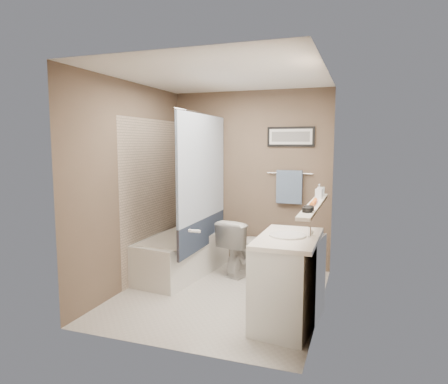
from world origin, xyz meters
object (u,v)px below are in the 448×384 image
(toilet, at_px, (243,246))
(hair_brush_back, at_px, (315,201))
(soap_bottle, at_px, (319,191))
(candle_bowl_near, at_px, (307,210))
(hair_brush_front, at_px, (313,203))
(bathtub, at_px, (181,254))
(candle_bowl_far, at_px, (309,208))
(vanity, at_px, (289,282))
(glass_jar, at_px, (321,192))

(toilet, relative_size, hair_brush_back, 3.28)
(toilet, relative_size, soap_bottle, 4.75)
(candle_bowl_near, height_order, hair_brush_front, hair_brush_front)
(toilet, height_order, hair_brush_front, hair_brush_front)
(toilet, bearing_deg, bathtub, 35.24)
(candle_bowl_far, bearing_deg, toilet, 125.45)
(bathtub, distance_m, candle_bowl_near, 2.35)
(vanity, height_order, candle_bowl_far, candle_bowl_far)
(hair_brush_front, relative_size, hair_brush_back, 1.00)
(candle_bowl_far, xyz_separation_m, glass_jar, (0.00, 1.01, 0.03))
(toilet, bearing_deg, glass_jar, 174.15)
(soap_bottle, bearing_deg, hair_brush_back, -90.00)
(vanity, xyz_separation_m, glass_jar, (0.19, 0.87, 0.77))
(hair_brush_front, bearing_deg, bathtub, 154.55)
(vanity, relative_size, candle_bowl_near, 10.00)
(bathtub, xyz_separation_m, candle_bowl_far, (1.79, -1.16, 0.89))
(toilet, bearing_deg, vanity, 139.22)
(glass_jar, bearing_deg, vanity, -102.07)
(vanity, height_order, soap_bottle, soap_bottle)
(bathtub, height_order, vanity, vanity)
(toilet, bearing_deg, hair_brush_front, 148.50)
(vanity, bearing_deg, toilet, 129.32)
(hair_brush_front, bearing_deg, hair_brush_back, 90.00)
(candle_bowl_near, distance_m, soap_bottle, 0.91)
(candle_bowl_far, relative_size, hair_brush_front, 0.41)
(bathtub, xyz_separation_m, soap_bottle, (1.79, -0.34, 0.94))
(bathtub, height_order, glass_jar, glass_jar)
(vanity, bearing_deg, candle_bowl_far, -32.17)
(bathtub, bearing_deg, hair_brush_front, -18.12)
(bathtub, height_order, soap_bottle, soap_bottle)
(candle_bowl_near, xyz_separation_m, soap_bottle, (0.00, 0.91, 0.06))
(hair_brush_back, bearing_deg, candle_bowl_near, -90.00)
(vanity, bearing_deg, hair_brush_back, 63.18)
(candle_bowl_near, relative_size, candle_bowl_far, 1.00)
(bathtub, bearing_deg, toilet, 26.34)
(bathtub, relative_size, candle_bowl_far, 16.67)
(toilet, xyz_separation_m, candle_bowl_near, (1.01, -1.52, 0.77))
(hair_brush_front, bearing_deg, soap_bottle, 90.00)
(vanity, xyz_separation_m, hair_brush_front, (0.19, 0.16, 0.74))
(candle_bowl_far, xyz_separation_m, hair_brush_back, (0.00, 0.43, 0.00))
(candle_bowl_near, height_order, candle_bowl_far, same)
(candle_bowl_far, height_order, glass_jar, glass_jar)
(hair_brush_back, bearing_deg, hair_brush_front, -90.00)
(bathtub, relative_size, toilet, 2.08)
(vanity, xyz_separation_m, candle_bowl_near, (0.19, -0.24, 0.73))
(soap_bottle, bearing_deg, bathtub, 169.20)
(hair_brush_back, relative_size, glass_jar, 2.20)
(toilet, distance_m, vanity, 1.52)
(hair_brush_front, xyz_separation_m, hair_brush_back, (0.00, 0.12, 0.00))
(candle_bowl_far, bearing_deg, vanity, 141.50)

